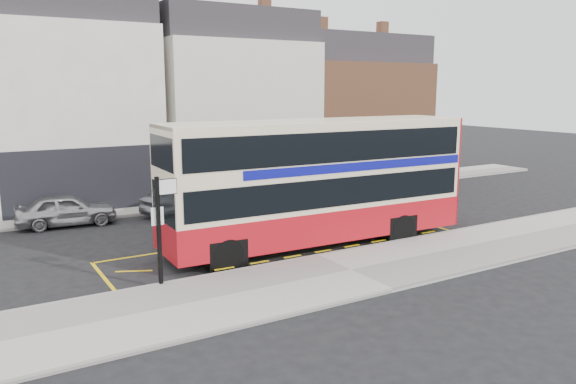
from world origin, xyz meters
TOP-DOWN VIEW (x-y plane):
  - ground at (0.00, 0.00)m, footprint 120.00×120.00m
  - pavement at (0.00, -2.30)m, footprint 40.00×4.00m
  - kerb at (0.00, -0.38)m, footprint 40.00×0.15m
  - far_pavement at (0.00, 11.00)m, footprint 50.00×3.00m
  - road_markings at (0.00, 1.60)m, footprint 14.00×3.40m
  - terrace_left at (-5.50, 14.99)m, footprint 8.00×8.01m
  - terrace_green_shop at (3.50, 14.99)m, footprint 9.00×8.01m
  - terrace_right at (12.50, 14.99)m, footprint 9.00×8.01m
  - double_decker_bus at (1.02, 1.18)m, footprint 12.04×3.16m
  - bus_stop_post at (-5.66, -0.39)m, footprint 0.81×0.15m
  - car_silver at (-6.76, 9.28)m, footprint 4.32×2.06m
  - car_grey at (-1.59, 8.99)m, footprint 4.19×2.61m
  - car_white at (5.80, 9.26)m, footprint 4.97×2.65m
  - street_tree_right at (4.14, 12.40)m, footprint 2.08×2.08m

SIDE VIEW (x-z plane):
  - ground at x=0.00m, z-range 0.00..0.00m
  - road_markings at x=0.00m, z-range 0.00..0.01m
  - pavement at x=0.00m, z-range 0.00..0.15m
  - kerb at x=0.00m, z-range 0.00..0.15m
  - far_pavement at x=0.00m, z-range 0.00..0.15m
  - car_grey at x=-1.59m, z-range 0.00..1.30m
  - car_white at x=5.80m, z-range 0.00..1.37m
  - car_silver at x=-6.76m, z-range 0.00..1.42m
  - bus_stop_post at x=-5.66m, z-range 0.46..3.72m
  - double_decker_bus at x=1.02m, z-range 0.12..4.90m
  - street_tree_right at x=4.14m, z-range 0.81..5.29m
  - terrace_right at x=12.50m, z-range -0.58..9.72m
  - terrace_green_shop at x=3.50m, z-range -0.58..10.72m
  - terrace_left at x=-5.50m, z-range -0.58..11.22m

